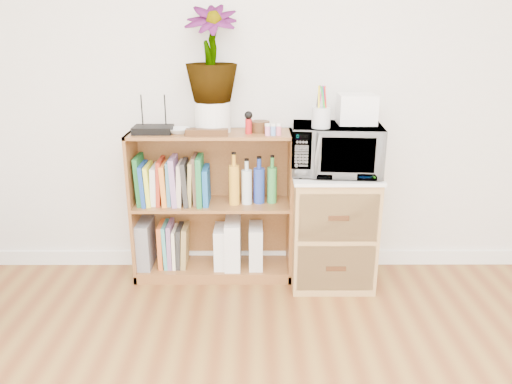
{
  "coord_description": "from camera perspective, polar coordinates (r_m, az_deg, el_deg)",
  "views": [
    {
      "loc": [
        -0.08,
        -0.87,
        1.55
      ],
      "look_at": [
        -0.08,
        1.95,
        0.62
      ],
      "focal_mm": 35.0,
      "sensor_mm": 36.0,
      "label": 1
    }
  ],
  "objects": [
    {
      "name": "magazine_holder_mid",
      "position": [
        3.25,
        -2.65,
        -5.85
      ],
      "size": [
        0.1,
        0.25,
        0.31
      ],
      "primitive_type": "cube",
      "color": "white",
      "rests_on": "bookshelf"
    },
    {
      "name": "potted_plant",
      "position": [
        3.0,
        -5.17,
        15.43
      ],
      "size": [
        0.31,
        0.31,
        0.55
      ],
      "primitive_type": "imported",
      "color": "#307836",
      "rests_on": "plant_pot"
    },
    {
      "name": "magazine_holder_right",
      "position": [
        3.25,
        -0.02,
        -6.14
      ],
      "size": [
        0.09,
        0.22,
        0.27
      ],
      "primitive_type": "cube",
      "color": "silver",
      "rests_on": "bookshelf"
    },
    {
      "name": "liquor_bottles",
      "position": [
        3.1,
        -0.46,
        1.36
      ],
      "size": [
        0.3,
        0.07,
        0.32
      ],
      "color": "gold",
      "rests_on": "bookshelf"
    },
    {
      "name": "small_appliance",
      "position": [
        3.03,
        11.44,
        9.27
      ],
      "size": [
        0.22,
        0.18,
        0.17
      ],
      "primitive_type": "cube",
      "color": "white",
      "rests_on": "microwave"
    },
    {
      "name": "lower_books",
      "position": [
        3.3,
        -9.4,
        -5.98
      ],
      "size": [
        0.19,
        0.19,
        0.29
      ],
      "color": "#D25D25",
      "rests_on": "bookshelf"
    },
    {
      "name": "white_bowl",
      "position": [
        3.03,
        -8.8,
        6.93
      ],
      "size": [
        0.13,
        0.13,
        0.03
      ],
      "primitive_type": "imported",
      "color": "silver",
      "rests_on": "bookshelf"
    },
    {
      "name": "trinket_box",
      "position": [
        2.94,
        -5.64,
        6.79
      ],
      "size": [
        0.25,
        0.06,
        0.04
      ],
      "primitive_type": "cube",
      "color": "#3A1E10",
      "rests_on": "bookshelf"
    },
    {
      "name": "magazine_holder_left",
      "position": [
        3.26,
        -4.0,
        -6.21
      ],
      "size": [
        0.08,
        0.21,
        0.26
      ],
      "primitive_type": "cube",
      "color": "white",
      "rests_on": "bookshelf"
    },
    {
      "name": "router",
      "position": [
        3.07,
        -11.69,
        7.0
      ],
      "size": [
        0.23,
        0.16,
        0.04
      ],
      "primitive_type": "cube",
      "color": "black",
      "rests_on": "bookshelf"
    },
    {
      "name": "bookshelf",
      "position": [
        3.17,
        -4.98,
        -1.64
      ],
      "size": [
        1.0,
        0.3,
        0.95
      ],
      "primitive_type": "cube",
      "color": "brown",
      "rests_on": "ground"
    },
    {
      "name": "plant_pot",
      "position": [
        3.04,
        -4.97,
        8.56
      ],
      "size": [
        0.21,
        0.21,
        0.18
      ],
      "primitive_type": "cylinder",
      "color": "white",
      "rests_on": "bookshelf"
    },
    {
      "name": "skirting_board",
      "position": [
        3.45,
        1.25,
        -7.49
      ],
      "size": [
        4.0,
        0.02,
        0.1
      ],
      "primitive_type": "cube",
      "color": "white",
      "rests_on": "ground"
    },
    {
      "name": "kokeshi_doll",
      "position": [
        2.98,
        -0.86,
        7.52
      ],
      "size": [
        0.04,
        0.04,
        0.09
      ],
      "primitive_type": "cylinder",
      "color": "#AB1517",
      "rests_on": "bookshelf"
    },
    {
      "name": "wicker_unit",
      "position": [
        3.17,
        8.64,
        -4.2
      ],
      "size": [
        0.5,
        0.45,
        0.7
      ],
      "primitive_type": "cube",
      "color": "#9E7542",
      "rests_on": "ground"
    },
    {
      "name": "microwave",
      "position": [
        3.0,
        9.13,
        4.83
      ],
      "size": [
        0.55,
        0.4,
        0.29
      ],
      "primitive_type": "imported",
      "rotation": [
        0.0,
        0.0,
        -0.08
      ],
      "color": "silver",
      "rests_on": "wicker_unit"
    },
    {
      "name": "paint_jars",
      "position": [
        2.94,
        1.97,
        7.03
      ],
      "size": [
        0.11,
        0.04,
        0.06
      ],
      "primitive_type": "cube",
      "color": "pink",
      "rests_on": "bookshelf"
    },
    {
      "name": "pen_cup",
      "position": [
        2.87,
        7.45,
        8.43
      ],
      "size": [
        0.11,
        0.11,
        0.12
      ],
      "primitive_type": "cylinder",
      "color": "silver",
      "rests_on": "microwave"
    },
    {
      "name": "file_box",
      "position": [
        3.33,
        -12.53,
        -5.71
      ],
      "size": [
        0.09,
        0.24,
        0.3
      ],
      "primitive_type": "cube",
      "color": "slate",
      "rests_on": "bookshelf"
    },
    {
      "name": "wooden_bowl",
      "position": [
        3.03,
        0.47,
        7.48
      ],
      "size": [
        0.11,
        0.11,
        0.07
      ],
      "primitive_type": "cylinder",
      "color": "#39230F",
      "rests_on": "bookshelf"
    },
    {
      "name": "cookbooks",
      "position": [
        3.15,
        -9.38,
        1.14
      ],
      "size": [
        0.45,
        0.2,
        0.31
      ],
      "color": "#1A642A",
      "rests_on": "bookshelf"
    }
  ]
}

